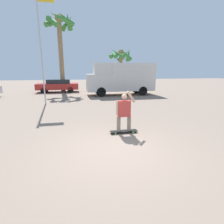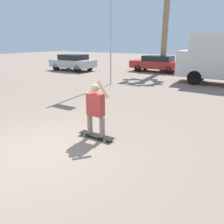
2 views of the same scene
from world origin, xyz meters
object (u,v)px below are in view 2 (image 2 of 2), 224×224
Objects in this scene: skateboard at (96,136)px; parked_car_red at (157,63)px; flagpole at (112,9)px; person_skateboarder at (95,107)px; parked_car_silver at (73,62)px.

skateboard is 14.11m from parked_car_red.
flagpole is at bearing -91.52° from parked_car_red.
parked_car_red is at bearing 104.49° from person_skateboarder.
skateboard is 0.24× the size of parked_car_red.
parked_car_silver is (-10.14, 10.52, 0.68)m from skateboard.
person_skateboarder reaches higher than parked_car_red.
person_skateboarder reaches higher than parked_car_silver.
parked_car_red is 7.32m from parked_car_silver.
flagpole is (-3.71, 6.74, 3.29)m from person_skateboarder.
flagpole is at bearing 118.83° from skateboard.
parked_car_red is (-3.53, 13.65, -0.15)m from person_skateboarder.
parked_car_silver is at bearing -154.70° from parked_car_red.
parked_car_red is at bearing 88.48° from flagpole.
skateboard is at bearing 0.00° from person_skateboarder.
person_skateboarder reaches higher than skateboard.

